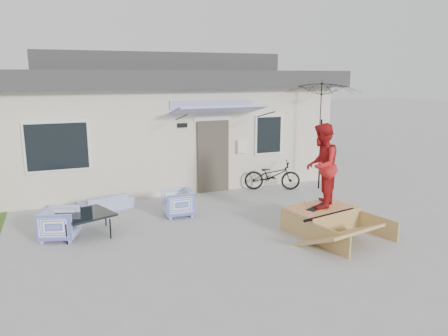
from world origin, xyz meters
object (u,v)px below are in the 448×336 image
object	(u,v)px
armchair_right	(178,202)
bicycle	(272,172)
skate_ramp	(320,218)
loveseat	(105,200)
skater	(321,164)
coffee_table	(87,224)
patio_umbrella	(321,131)
armchair_left	(59,222)
skateboard	(319,206)

from	to	relation	value
armchair_right	bicycle	world-z (taller)	bicycle
skate_ramp	loveseat	bearing A→B (deg)	131.28
loveseat	skater	bearing A→B (deg)	129.89
loveseat	coffee_table	size ratio (longest dim) A/B	1.42
bicycle	patio_umbrella	distance (m)	1.88
loveseat	skate_ramp	size ratio (longest dim) A/B	0.70
bicycle	patio_umbrella	xyz separation A→B (m)	(1.38, -0.40, 1.22)
skate_ramp	skater	bearing A→B (deg)	90.00
armchair_right	skate_ramp	world-z (taller)	armchair_right
armchair_right	coffee_table	size ratio (longest dim) A/B	0.73
loveseat	armchair_right	size ratio (longest dim) A/B	1.96
bicycle	skater	size ratio (longest dim) A/B	0.90
armchair_right	skate_ramp	bearing A→B (deg)	55.00
armchair_left	armchair_right	world-z (taller)	armchair_left
bicycle	patio_umbrella	world-z (taller)	patio_umbrella
loveseat	coffee_table	world-z (taller)	loveseat
skater	patio_umbrella	bearing A→B (deg)	-169.42
bicycle	skater	world-z (taller)	skater
skateboard	coffee_table	bearing A→B (deg)	136.43
coffee_table	patio_umbrella	distance (m)	7.15
armchair_left	armchair_right	xyz separation A→B (m)	(2.72, 0.59, -0.01)
coffee_table	skateboard	distance (m)	5.10
bicycle	skateboard	size ratio (longest dim) A/B	2.02
skateboard	skater	distance (m)	0.95
loveseat	armchair_left	bearing A→B (deg)	43.02
coffee_table	skate_ramp	world-z (taller)	skate_ramp
loveseat	patio_umbrella	world-z (taller)	patio_umbrella
coffee_table	armchair_right	bearing A→B (deg)	13.72
skate_ramp	patio_umbrella	bearing A→B (deg)	44.71
patio_umbrella	skate_ramp	xyz separation A→B (m)	(-1.96, -3.01, -1.50)
coffee_table	patio_umbrella	bearing A→B (deg)	12.15
skater	skateboard	bearing A→B (deg)	180.00
armchair_left	patio_umbrella	bearing A→B (deg)	-61.14
coffee_table	skateboard	xyz separation A→B (m)	(4.87, -1.49, 0.28)
armchair_left	coffee_table	bearing A→B (deg)	-66.86
patio_umbrella	skateboard	xyz separation A→B (m)	(-1.97, -2.96, -1.23)
bicycle	patio_umbrella	bearing A→B (deg)	-83.60
bicycle	skateboard	xyz separation A→B (m)	(-0.59, -3.37, -0.02)
armchair_left	patio_umbrella	size ratio (longest dim) A/B	0.28
skater	loveseat	bearing A→B (deg)	-81.94
armchair_right	skate_ramp	distance (m)	3.41
armchair_left	skate_ramp	bearing A→B (deg)	-88.12
coffee_table	skateboard	size ratio (longest dim) A/B	1.17
armchair_left	skater	xyz separation A→B (m)	(5.42, -1.43, 1.10)
coffee_table	skater	size ratio (longest dim) A/B	0.52
skater	coffee_table	bearing A→B (deg)	-62.85
skater	armchair_left	bearing A→B (deg)	-60.64
loveseat	armchair_right	bearing A→B (deg)	131.10
coffee_table	patio_umbrella	xyz separation A→B (m)	(6.84, 1.47, 1.51)
patio_umbrella	armchair_right	bearing A→B (deg)	-168.58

